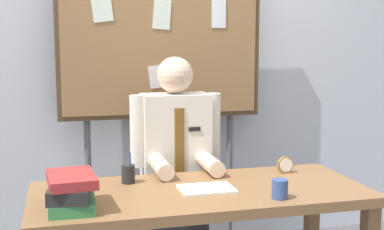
% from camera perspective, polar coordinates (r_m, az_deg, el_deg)
% --- Properties ---
extents(back_wall, '(6.40, 0.08, 2.70)m').
position_cam_1_polar(back_wall, '(3.66, -4.02, 6.30)').
color(back_wall, silver).
rests_on(back_wall, ground_plane).
extents(desk, '(1.66, 0.71, 0.73)m').
position_cam_1_polar(desk, '(2.63, 0.95, -10.13)').
color(desk, brown).
rests_on(desk, ground_plane).
extents(person, '(0.55, 0.56, 1.38)m').
position_cam_1_polar(person, '(3.15, -1.79, -7.04)').
color(person, '#2D2D33').
rests_on(person, ground_plane).
extents(bulletin_board, '(1.37, 0.09, 1.97)m').
position_cam_1_polar(bulletin_board, '(3.46, -3.41, 7.57)').
color(bulletin_board, '#4C3823').
rests_on(bulletin_board, ground_plane).
extents(book_stack, '(0.22, 0.31, 0.16)m').
position_cam_1_polar(book_stack, '(2.34, -13.16, -8.18)').
color(book_stack, '#337F47').
rests_on(book_stack, desk).
extents(open_notebook, '(0.27, 0.20, 0.01)m').
position_cam_1_polar(open_notebook, '(2.59, 1.62, -8.13)').
color(open_notebook, silver).
rests_on(open_notebook, desk).
extents(desk_clock, '(0.09, 0.04, 0.09)m').
position_cam_1_polar(desk_clock, '(2.95, 10.26, -5.51)').
color(desk_clock, olive).
rests_on(desk_clock, desk).
extents(coffee_mug, '(0.08, 0.08, 0.09)m').
position_cam_1_polar(coffee_mug, '(2.47, 9.65, -8.05)').
color(coffee_mug, '#334C8C').
rests_on(coffee_mug, desk).
extents(pen_holder, '(0.07, 0.07, 0.16)m').
position_cam_1_polar(pen_holder, '(2.72, -7.04, -6.45)').
color(pen_holder, '#262626').
rests_on(pen_holder, desk).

